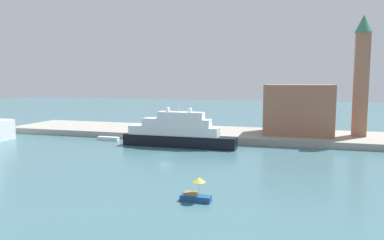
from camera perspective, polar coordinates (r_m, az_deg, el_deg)
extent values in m
plane|color=#3D6670|center=(76.00, -4.15, -5.40)|extent=(400.00, 400.00, 0.00)
cube|color=gray|center=(100.68, 1.15, -2.03)|extent=(110.00, 20.92, 1.58)
cube|color=black|center=(84.31, -2.06, -3.31)|extent=(26.61, 3.74, 2.64)
cube|color=white|center=(84.38, -2.92, -1.68)|extent=(21.28, 3.44, 2.07)
cube|color=white|center=(83.87, -2.41, -0.40)|extent=(15.96, 3.14, 1.79)
cube|color=white|center=(83.35, -1.72, 0.72)|extent=(10.64, 2.84, 1.58)
cylinder|color=silver|center=(83.30, -2.08, 2.59)|extent=(0.16, 0.16, 3.85)
sphere|color=white|center=(82.60, -0.32, 1.58)|extent=(1.02, 1.02, 1.02)
sphere|color=white|center=(84.28, -3.79, 1.66)|extent=(1.02, 1.02, 1.02)
cube|color=navy|center=(47.58, 0.60, -12.11)|extent=(3.93, 1.38, 0.76)
cube|color=#8C6647|center=(47.56, -0.10, -11.38)|extent=(1.73, 1.10, 0.40)
cylinder|color=#B2B2B2|center=(47.09, 1.07, -10.68)|extent=(0.06, 0.06, 1.78)
cone|color=gold|center=(46.76, 1.07, -9.29)|extent=(1.69, 1.69, 0.59)
cube|color=silver|center=(95.73, -12.90, -2.83)|extent=(5.58, 1.43, 0.90)
cube|color=#9E664C|center=(97.04, 16.29, 1.60)|extent=(16.74, 12.74, 12.58)
cube|color=#9E664C|center=(98.10, 24.84, 4.97)|extent=(3.11, 3.11, 25.03)
cone|color=#387A5B|center=(98.99, 25.24, 13.46)|extent=(4.05, 4.05, 4.24)
cube|color=#B21E1E|center=(97.88, -5.79, -1.58)|extent=(4.29, 1.79, 0.89)
cube|color=#262D33|center=(97.86, -5.91, -1.13)|extent=(2.57, 1.62, 0.64)
cylinder|color=#4C4C4C|center=(98.15, -3.32, -1.33)|extent=(0.36, 0.36, 1.56)
sphere|color=tan|center=(98.03, -3.33, -0.81)|extent=(0.24, 0.24, 0.24)
cylinder|color=black|center=(90.88, 2.61, -2.21)|extent=(0.54, 0.54, 0.74)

